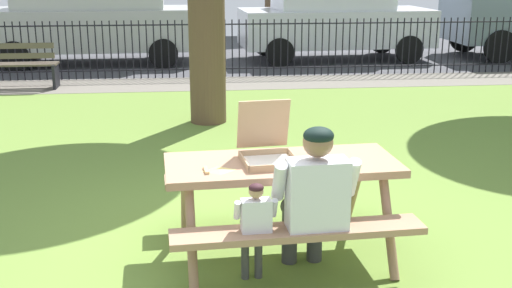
% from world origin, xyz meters
% --- Properties ---
extents(ground, '(28.00, 11.93, 0.02)m').
position_xyz_m(ground, '(0.00, 1.96, -0.01)').
color(ground, olive).
extents(cobblestone_walkway, '(28.00, 1.40, 0.01)m').
position_xyz_m(cobblestone_walkway, '(0.00, 7.23, -0.00)').
color(cobblestone_walkway, slate).
extents(street_asphalt, '(28.00, 7.26, 0.01)m').
position_xyz_m(street_asphalt, '(0.00, 11.56, -0.01)').
color(street_asphalt, '#424247').
extents(picnic_table_foreground, '(1.88, 1.58, 0.79)m').
position_xyz_m(picnic_table_foreground, '(0.34, -0.20, 0.60)').
color(picnic_table_foreground, '#A57B5E').
rests_on(picnic_table_foreground, ground).
extents(pizza_box_open, '(0.46, 0.52, 0.46)m').
position_xyz_m(pizza_box_open, '(0.22, -0.16, 0.88)').
color(pizza_box_open, tan).
rests_on(pizza_box_open, picnic_table_foreground).
extents(pizza_slice_on_table, '(0.22, 0.17, 0.02)m').
position_xyz_m(pizza_slice_on_table, '(-0.18, -0.38, 0.78)').
color(pizza_slice_on_table, '#F0D371').
rests_on(pizza_slice_on_table, picnic_table_foreground).
extents(adult_at_table, '(0.62, 0.61, 1.19)m').
position_xyz_m(adult_at_table, '(0.49, -0.69, 0.66)').
color(adult_at_table, '#3B3B3B').
rests_on(adult_at_table, ground).
extents(child_at_table, '(0.31, 0.30, 0.81)m').
position_xyz_m(child_at_table, '(0.07, -0.75, 0.50)').
color(child_at_table, '#454545').
rests_on(child_at_table, ground).
extents(iron_fence_streetside, '(23.61, 0.03, 1.15)m').
position_xyz_m(iron_fence_streetside, '(0.00, 7.93, 0.58)').
color(iron_fence_streetside, black).
rests_on(iron_fence_streetside, ground).
extents(park_bench_left, '(1.60, 0.47, 0.85)m').
position_xyz_m(park_bench_left, '(-3.58, 7.09, 0.42)').
color(park_bench_left, brown).
rests_on(park_bench_left, ground).
extents(parked_car_left, '(4.65, 2.05, 2.08)m').
position_xyz_m(parked_car_left, '(-2.51, 10.03, 1.10)').
color(parked_car_left, '#B9BAB8').
rests_on(parked_car_left, ground).
extents(parked_car_center, '(4.49, 2.11, 1.94)m').
position_xyz_m(parked_car_center, '(3.02, 10.02, 1.01)').
color(parked_car_center, silver).
rests_on(parked_car_center, ground).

